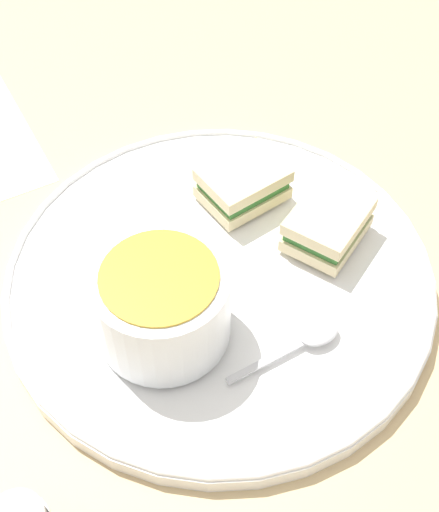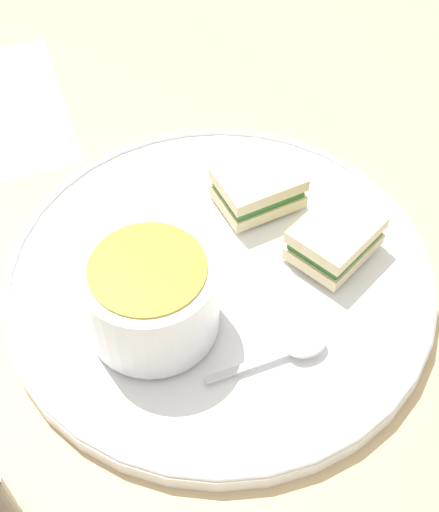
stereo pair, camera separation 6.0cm
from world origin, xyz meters
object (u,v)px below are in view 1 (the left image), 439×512
Objects in this scene: soup_bowl at (161,303)px; sandwich_half_far at (243,184)px; spoon at (312,336)px; sandwich_half_near at (328,224)px.

sandwich_half_far is (0.03, -0.16, -0.02)m from soup_bowl.
soup_bowl is 0.16m from sandwich_half_far.
soup_bowl is 1.22× the size of sandwich_half_far.
spoon is 1.30× the size of sandwich_half_near.
soup_bowl is 0.12m from spoon.
spoon is at bearing 144.63° from sandwich_half_far.
soup_bowl is at bearing 102.06° from sandwich_half_far.
spoon is at bearing -147.95° from soup_bowl.
sandwich_half_far is (0.14, -0.10, 0.01)m from spoon.
spoon is 1.14× the size of sandwich_half_far.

